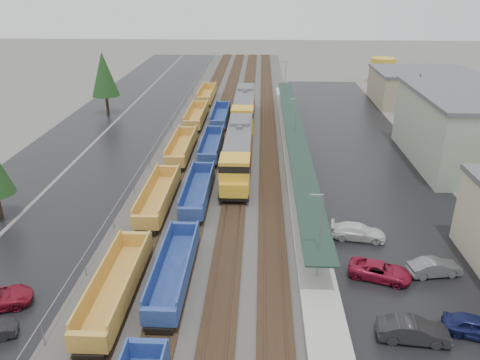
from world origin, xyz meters
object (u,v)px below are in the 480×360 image
at_px(parked_car_east_d, 477,327).
at_px(parked_car_east_c, 358,232).
at_px(locomotive_lead, 238,152).
at_px(well_string_blue, 188,225).
at_px(parked_car_east_b, 380,271).
at_px(storage_tank, 382,70).
at_px(parked_car_east_e, 435,268).
at_px(well_string_yellow, 159,197).
at_px(locomotive_trail, 244,109).
at_px(parked_car_east_a, 414,331).

bearing_deg(parked_car_east_d, parked_car_east_c, 41.73).
height_order(locomotive_lead, well_string_blue, locomotive_lead).
bearing_deg(parked_car_east_b, storage_tank, 5.83).
bearing_deg(parked_car_east_e, well_string_yellow, 55.34).
bearing_deg(storage_tank, parked_car_east_b, -102.98).
xyz_separation_m(well_string_yellow, parked_car_east_b, (20.74, -12.03, -0.49)).
distance_m(locomotive_trail, well_string_yellow, 32.59).
height_order(locomotive_lead, storage_tank, storage_tank).
relative_size(well_string_yellow, storage_tank, 19.18).
xyz_separation_m(storage_tank, parked_car_east_e, (-13.60, -78.47, -2.10)).
xyz_separation_m(well_string_blue, storage_tank, (34.98, 72.89, 1.68)).
bearing_deg(parked_car_east_e, locomotive_trail, 11.52).
distance_m(locomotive_lead, parked_car_east_d, 34.20).
distance_m(parked_car_east_a, parked_car_east_c, 13.54).
height_order(locomotive_trail, parked_car_east_d, locomotive_trail).
distance_m(locomotive_lead, locomotive_trail, 21.00).
relative_size(well_string_blue, parked_car_east_d, 19.97).
distance_m(parked_car_east_c, parked_car_east_d, 14.07).
height_order(well_string_blue, parked_car_east_b, well_string_blue).
bearing_deg(well_string_yellow, well_string_blue, -55.37).
relative_size(well_string_blue, parked_car_east_b, 17.61).
distance_m(well_string_yellow, parked_car_east_b, 23.98).
height_order(well_string_blue, parked_car_east_e, well_string_blue).
distance_m(locomotive_lead, well_string_yellow, 13.32).
distance_m(well_string_yellow, parked_car_east_e, 27.81).
xyz_separation_m(well_string_yellow, parked_car_east_a, (21.36, -19.19, -0.39)).
xyz_separation_m(storage_tank, parked_car_east_d, (-13.15, -85.67, -2.06)).
xyz_separation_m(locomotive_lead, locomotive_trail, (0.00, 21.00, 0.00)).
bearing_deg(locomotive_lead, well_string_blue, -103.75).
height_order(well_string_yellow, parked_car_east_c, well_string_yellow).
relative_size(locomotive_lead, parked_car_east_e, 5.05).
height_order(locomotive_lead, locomotive_trail, same).
relative_size(well_string_yellow, parked_car_east_e, 24.73).
xyz_separation_m(storage_tank, parked_car_east_b, (-18.24, -79.13, -2.12)).
relative_size(well_string_blue, parked_car_east_e, 20.27).
distance_m(storage_tank, parked_car_east_e, 79.67).
height_order(parked_car_east_b, parked_car_east_c, parked_car_east_c).
height_order(locomotive_lead, well_string_yellow, locomotive_lead).
bearing_deg(locomotive_lead, locomotive_trail, 90.00).
relative_size(locomotive_trail, parked_car_east_c, 4.30).
xyz_separation_m(well_string_blue, parked_car_east_b, (16.74, -6.24, -0.44)).
relative_size(storage_tank, parked_car_east_a, 1.17).
bearing_deg(locomotive_lead, parked_car_east_d, -58.53).
relative_size(locomotive_lead, storage_tank, 3.92).
xyz_separation_m(parked_car_east_b, parked_car_east_c, (-0.61, 6.32, 0.05)).
bearing_deg(locomotive_trail, parked_car_east_c, -71.97).
height_order(well_string_blue, parked_car_east_a, well_string_blue).
bearing_deg(parked_car_east_d, storage_tank, 9.10).
distance_m(parked_car_east_d, parked_car_east_e, 7.21).
bearing_deg(parked_car_east_e, locomotive_lead, 27.88).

